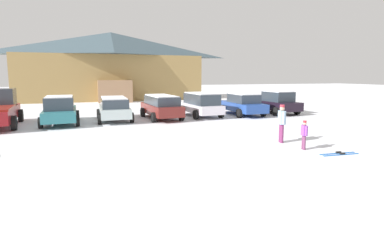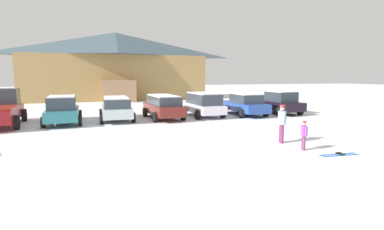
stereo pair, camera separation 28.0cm
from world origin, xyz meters
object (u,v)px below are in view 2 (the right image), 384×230
(parked_teal_hatchback, at_px, (63,110))
(pickup_truck, at_px, (0,109))
(ski_lodge, at_px, (116,66))
(parked_maroon_van, at_px, (163,106))
(parked_silver_wagon, at_px, (116,108))
(pair_of_skis, at_px, (339,155))
(parked_blue_hatchback, at_px, (245,104))
(skier_child_in_purple_jacket, at_px, (304,134))
(parked_white_suv, at_px, (203,104))
(parked_black_sedan, at_px, (280,102))
(skier_adult_in_blue_parka, at_px, (282,122))

(parked_teal_hatchback, relative_size, pickup_truck, 0.82)
(ski_lodge, distance_m, parked_maroon_van, 18.89)
(parked_silver_wagon, height_order, pair_of_skis, parked_silver_wagon)
(pair_of_skis, bearing_deg, parked_blue_hatchback, 80.57)
(ski_lodge, relative_size, skier_child_in_purple_jacket, 18.35)
(parked_blue_hatchback, xyz_separation_m, pair_of_skis, (-1.87, -11.26, -0.80))
(pair_of_skis, bearing_deg, parked_white_suv, 96.73)
(ski_lodge, distance_m, parked_silver_wagon, 18.60)
(parked_maroon_van, distance_m, parked_black_sedan, 9.11)
(parked_blue_hatchback, distance_m, pair_of_skis, 11.44)
(parked_white_suv, bearing_deg, parked_maroon_van, -175.82)
(parked_silver_wagon, xyz_separation_m, parked_white_suv, (6.06, -0.00, 0.08))
(ski_lodge, bearing_deg, skier_adult_in_blue_parka, -78.72)
(ski_lodge, relative_size, parked_silver_wagon, 4.80)
(parked_blue_hatchback, bearing_deg, skier_adult_in_blue_parka, -107.33)
(pickup_truck, bearing_deg, ski_lodge, 67.40)
(skier_child_in_purple_jacket, bearing_deg, parked_black_sedan, 61.14)
(parked_teal_hatchback, relative_size, skier_adult_in_blue_parka, 2.76)
(parked_white_suv, bearing_deg, ski_lodge, 105.25)
(parked_white_suv, bearing_deg, pickup_truck, -179.07)
(parked_black_sedan, height_order, pair_of_skis, parked_black_sedan)
(parked_teal_hatchback, xyz_separation_m, parked_blue_hatchback, (12.49, 0.27, -0.04))
(parked_silver_wagon, relative_size, skier_adult_in_blue_parka, 2.67)
(parked_maroon_van, height_order, parked_white_suv, parked_white_suv)
(parked_teal_hatchback, xyz_separation_m, parked_black_sedan, (15.42, 0.21, 0.01))
(skier_adult_in_blue_parka, bearing_deg, skier_child_in_purple_jacket, -86.47)
(skier_adult_in_blue_parka, distance_m, pair_of_skis, 2.74)
(parked_blue_hatchback, relative_size, parked_black_sedan, 1.11)
(parked_maroon_van, height_order, pair_of_skis, parked_maroon_van)
(skier_adult_in_blue_parka, bearing_deg, parked_blue_hatchback, 72.67)
(parked_maroon_van, relative_size, pair_of_skis, 3.04)
(parked_teal_hatchback, height_order, parked_silver_wagon, parked_teal_hatchback)
(ski_lodge, relative_size, pickup_truck, 3.77)
(parked_silver_wagon, xyz_separation_m, pickup_truck, (-6.62, -0.21, 0.16))
(parked_white_suv, distance_m, pickup_truck, 12.68)
(skier_adult_in_blue_parka, bearing_deg, parked_black_sedan, 57.06)
(pickup_truck, bearing_deg, parked_teal_hatchback, -3.90)
(parked_maroon_van, relative_size, pickup_truck, 0.82)
(parked_teal_hatchback, distance_m, parked_silver_wagon, 3.24)
(parked_maroon_van, bearing_deg, skier_adult_in_blue_parka, -68.73)
(parked_black_sedan, distance_m, skier_child_in_purple_jacket, 11.61)
(ski_lodge, relative_size, skier_adult_in_blue_parka, 12.80)
(ski_lodge, height_order, pickup_truck, ski_lodge)
(parked_maroon_van, height_order, parked_blue_hatchback, parked_blue_hatchback)
(parked_silver_wagon, height_order, parked_black_sedan, parked_black_sedan)
(parked_black_sedan, height_order, skier_adult_in_blue_parka, parked_black_sedan)
(pickup_truck, distance_m, skier_child_in_purple_jacket, 16.70)
(parked_maroon_van, relative_size, parked_white_suv, 1.08)
(parked_white_suv, bearing_deg, pair_of_skis, -83.27)
(ski_lodge, height_order, parked_blue_hatchback, ski_lodge)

